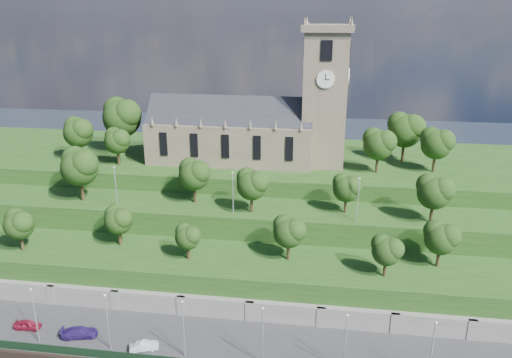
% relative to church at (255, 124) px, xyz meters
% --- Properties ---
extents(promenade, '(160.00, 12.00, 2.00)m').
position_rel_church_xyz_m(promenade, '(-0.79, -39.98, -21.52)').
color(promenade, '#2D2D30').
rests_on(promenade, ground).
extents(retaining_wall, '(160.00, 2.10, 5.00)m').
position_rel_church_xyz_m(retaining_wall, '(-0.79, -34.01, -20.02)').
color(retaining_wall, slate).
rests_on(retaining_wall, ground).
extents(embankment_lower, '(160.00, 12.00, 8.00)m').
position_rel_church_xyz_m(embankment_lower, '(-0.79, -27.98, -18.52)').
color(embankment_lower, '#1E4115').
rests_on(embankment_lower, ground).
extents(embankment_upper, '(160.00, 10.00, 12.00)m').
position_rel_church_xyz_m(embankment_upper, '(-0.79, -16.98, -16.52)').
color(embankment_upper, '#1E4115').
rests_on(embankment_upper, ground).
extents(hilltop, '(160.00, 32.00, 15.00)m').
position_rel_church_xyz_m(hilltop, '(-0.79, 4.02, -15.02)').
color(hilltop, '#1E4115').
rests_on(hilltop, ground).
extents(church, '(38.60, 12.35, 27.60)m').
position_rel_church_xyz_m(church, '(0.00, 0.00, 0.00)').
color(church, brown).
rests_on(church, hilltop).
extents(trees_lower, '(68.61, 8.65, 7.04)m').
position_rel_church_xyz_m(trees_lower, '(1.45, -27.79, -10.00)').
color(trees_lower, black).
rests_on(trees_lower, embankment_lower).
extents(trees_upper, '(65.13, 8.23, 9.57)m').
position_rel_church_xyz_m(trees_upper, '(-3.03, -17.85, -4.92)').
color(trees_upper, black).
rests_on(trees_upper, embankment_upper).
extents(trees_hilltop, '(75.20, 15.72, 11.69)m').
position_rel_church_xyz_m(trees_hilltop, '(-3.52, -0.30, -0.90)').
color(trees_hilltop, black).
rests_on(trees_hilltop, hilltop).
extents(lamp_posts_promenade, '(60.36, 0.36, 8.19)m').
position_rel_church_xyz_m(lamp_posts_promenade, '(-2.79, -43.48, -15.81)').
color(lamp_posts_promenade, '#B2B2B7').
rests_on(lamp_posts_promenade, promenade).
extents(lamp_posts_upper, '(40.36, 0.36, 7.24)m').
position_rel_church_xyz_m(lamp_posts_upper, '(-0.79, -19.98, -6.30)').
color(lamp_posts_upper, '#B2B2B7').
rests_on(lamp_posts_upper, embankment_upper).
extents(car_left, '(3.79, 1.67, 1.27)m').
position_rel_church_xyz_m(car_left, '(-25.90, -41.06, -19.89)').
color(car_left, maroon).
rests_on(car_left, promenade).
extents(car_middle, '(3.91, 2.44, 1.22)m').
position_rel_church_xyz_m(car_middle, '(-8.37, -43.07, -19.91)').
color(car_middle, silver).
rests_on(car_middle, promenade).
extents(car_right, '(5.12, 3.06, 1.39)m').
position_rel_church_xyz_m(car_right, '(-17.95, -41.72, -19.83)').
color(car_right, '#2B195A').
rests_on(car_right, promenade).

